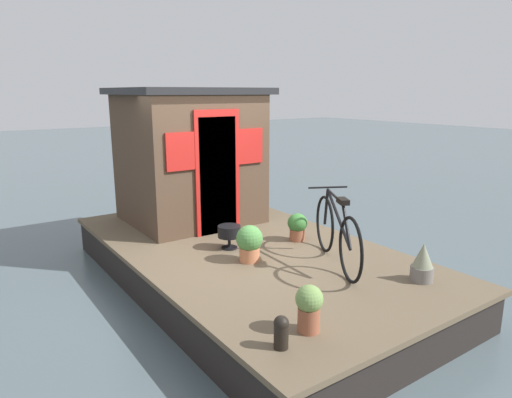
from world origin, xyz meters
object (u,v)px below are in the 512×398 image
(potted_plant_sage, at_px, (423,263))
(bicycle, at_px, (337,233))
(potted_plant_fern, at_px, (297,226))
(potted_plant_succulent, at_px, (309,306))
(potted_plant_basil, at_px, (249,242))
(houseboat_cabin, at_px, (189,155))
(charcoal_grill, at_px, (229,232))
(mooring_bollard, at_px, (281,331))

(potted_plant_sage, bearing_deg, bicycle, 25.94)
(potted_plant_sage, distance_m, potted_plant_fern, 1.89)
(potted_plant_succulent, height_order, potted_plant_basil, potted_plant_basil)
(houseboat_cabin, distance_m, bicycle, 2.92)
(potted_plant_sage, xyz_separation_m, potted_plant_fern, (1.87, 0.22, 0.00))
(bicycle, height_order, potted_plant_fern, bicycle)
(potted_plant_sage, bearing_deg, houseboat_cabin, 14.24)
(houseboat_cabin, xyz_separation_m, potted_plant_sage, (-3.70, -0.94, -0.85))
(houseboat_cabin, relative_size, potted_plant_succulent, 4.91)
(bicycle, relative_size, potted_plant_fern, 4.01)
(houseboat_cabin, height_order, potted_plant_succulent, houseboat_cabin)
(potted_plant_sage, distance_m, potted_plant_basil, 2.00)
(potted_plant_fern, height_order, charcoal_grill, potted_plant_fern)
(potted_plant_fern, relative_size, charcoal_grill, 1.24)
(houseboat_cabin, distance_m, potted_plant_sage, 3.91)
(potted_plant_succulent, xyz_separation_m, potted_plant_fern, (1.98, -1.53, -0.02))
(bicycle, distance_m, potted_plant_sage, 1.01)
(houseboat_cabin, xyz_separation_m, potted_plant_basil, (-2.11, 0.28, -0.81))
(houseboat_cabin, bearing_deg, potted_plant_fern, -158.39)
(houseboat_cabin, distance_m, mooring_bollard, 4.15)
(potted_plant_succulent, bearing_deg, potted_plant_basil, -17.34)
(houseboat_cabin, distance_m, charcoal_grill, 1.79)
(bicycle, distance_m, charcoal_grill, 1.45)
(houseboat_cabin, xyz_separation_m, mooring_bollard, (-3.88, 1.17, -0.91))
(potted_plant_sage, height_order, potted_plant_fern, potted_plant_sage)
(houseboat_cabin, height_order, potted_plant_sage, houseboat_cabin)
(potted_plant_basil, height_order, charcoal_grill, potted_plant_basil)
(potted_plant_fern, bearing_deg, potted_plant_succulent, 142.28)
(charcoal_grill, bearing_deg, potted_plant_basil, 175.41)
(potted_plant_succulent, height_order, mooring_bollard, potted_plant_succulent)
(bicycle, height_order, mooring_bollard, bicycle)
(potted_plant_sage, distance_m, mooring_bollard, 2.12)
(potted_plant_sage, bearing_deg, potted_plant_succulent, 93.58)
(houseboat_cabin, xyz_separation_m, potted_plant_succulent, (-3.81, 0.81, -0.83))
(charcoal_grill, bearing_deg, potted_plant_fern, -105.05)
(potted_plant_succulent, bearing_deg, bicycle, -52.64)
(potted_plant_basil, bearing_deg, bicycle, -131.44)
(potted_plant_succulent, distance_m, charcoal_grill, 2.31)
(houseboat_cabin, bearing_deg, potted_plant_sage, -165.76)
(bicycle, distance_m, potted_plant_succulent, 1.66)
(mooring_bollard, bearing_deg, houseboat_cabin, -16.81)
(potted_plant_succulent, relative_size, charcoal_grill, 1.36)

